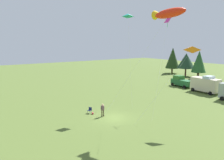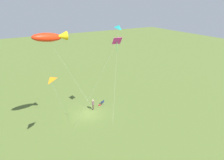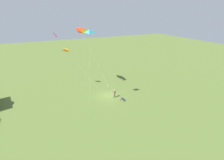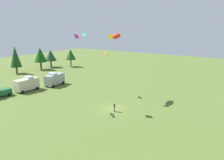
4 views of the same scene
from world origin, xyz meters
name	(u,v)px [view 3 (image 3 of 4)]	position (x,y,z in m)	size (l,w,h in m)	color
ground_plane	(108,96)	(0.00, 0.00, 0.00)	(160.00, 160.00, 0.00)	#51662B
person_kite_flyer	(114,93)	(-1.21, -0.83, 1.02)	(0.50, 0.50, 1.74)	#453928
folding_chair	(123,99)	(-3.34, -1.58, 0.49)	(0.65, 0.65, 0.82)	navy
backpack_on_grass	(121,99)	(-2.72, -1.49, 0.11)	(0.32, 0.22, 0.22)	#A52631
kite_large_fish	(81,30)	(5.54, 3.26, 12.77)	(9.06, 4.94, 13.44)	red
kite_diamond_rainbow	(57,38)	(0.65, 8.87, 12.29)	(3.73, 6.13, 13.16)	#DC3096
kite_delta_orange	(66,50)	(6.83, 6.31, 8.98)	(4.22, 6.55, 9.46)	orange
kite_delta_teal	(89,31)	(-2.65, 4.38, 13.44)	(1.70, 1.52, 13.80)	teal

